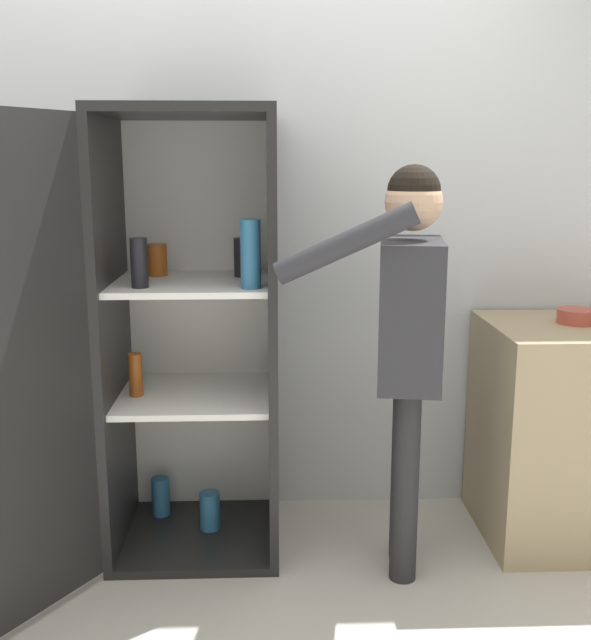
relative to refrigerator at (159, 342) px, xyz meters
The scene contains 6 objects.
ground_plane 1.06m from the refrigerator, 61.87° to the right, with size 12.00×12.00×0.00m, color beige.
wall_back 0.66m from the refrigerator, 57.58° to the left, with size 7.00×0.06×2.55m.
refrigerator is the anchor object (origin of this frame).
person 0.96m from the refrigerator, 10.50° to the right, with size 0.65×0.52×1.55m.
counter 1.76m from the refrigerator, ahead, with size 0.77×0.63×0.91m.
bowl 1.69m from the refrigerator, ahead, with size 0.15×0.15×0.06m.
Camera 1 is at (0.14, -2.29, 1.56)m, focal length 42.00 mm.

